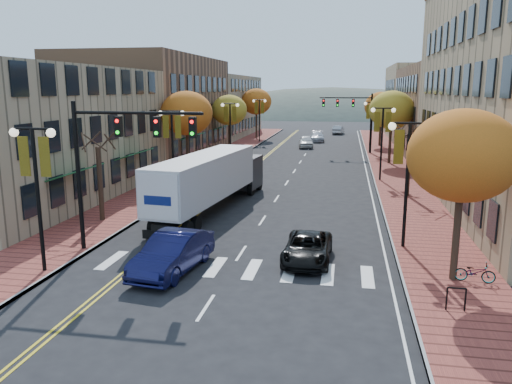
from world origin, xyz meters
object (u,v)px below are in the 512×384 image
at_px(semi_truck, 212,177).
at_px(bicycle, 475,272).
at_px(navy_sedan, 173,253).
at_px(black_suv, 308,248).

relative_size(semi_truck, bicycle, 9.79).
bearing_deg(bicycle, navy_sedan, 100.00).
distance_m(semi_truck, navy_sedan, 10.80).
xyz_separation_m(navy_sedan, bicycle, (12.07, 0.64, -0.27)).
height_order(semi_truck, black_suv, semi_truck).
relative_size(black_suv, bicycle, 2.91).
xyz_separation_m(navy_sedan, black_suv, (5.44, 2.29, -0.21)).
bearing_deg(black_suv, bicycle, -12.96).
distance_m(semi_truck, bicycle, 16.68).
bearing_deg(black_suv, semi_truck, 129.39).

